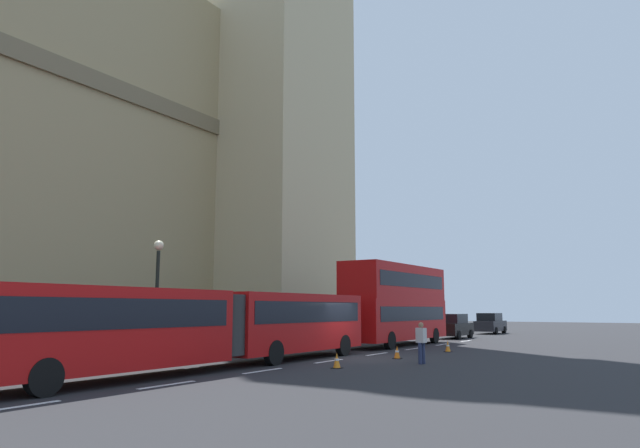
% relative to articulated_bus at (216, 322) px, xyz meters
% --- Properties ---
extents(ground_plane, '(160.00, 160.00, 0.00)m').
position_rel_articulated_bus_xyz_m(ground_plane, '(7.18, -1.99, -1.75)').
color(ground_plane, '#262628').
extents(lane_centre_marking, '(34.40, 0.16, 0.01)m').
position_rel_articulated_bus_xyz_m(lane_centre_marking, '(7.31, -1.99, -1.74)').
color(lane_centre_marking, silver).
rests_on(lane_centre_marking, ground_plane).
extents(articulated_bus, '(18.74, 2.54, 2.90)m').
position_rel_articulated_bus_xyz_m(articulated_bus, '(0.00, 0.00, 0.00)').
color(articulated_bus, '#B20F0F').
rests_on(articulated_bus, ground_plane).
extents(double_decker_bus, '(10.50, 2.54, 4.90)m').
position_rel_articulated_bus_xyz_m(double_decker_bus, '(16.31, 0.00, 0.96)').
color(double_decker_bus, '#B20F0F').
rests_on(double_decker_bus, ground_plane).
extents(sedan_lead, '(4.40, 1.86, 1.85)m').
position_rel_articulated_bus_xyz_m(sedan_lead, '(26.50, -0.03, -0.83)').
color(sedan_lead, black).
rests_on(sedan_lead, ground_plane).
extents(sedan_trailing, '(4.40, 1.86, 1.85)m').
position_rel_articulated_bus_xyz_m(sedan_trailing, '(36.27, -0.07, -0.83)').
color(sedan_trailing, black).
rests_on(sedan_trailing, ground_plane).
extents(traffic_cone_west, '(0.36, 0.36, 0.58)m').
position_rel_articulated_bus_xyz_m(traffic_cone_west, '(2.60, -3.83, -1.46)').
color(traffic_cone_west, black).
rests_on(traffic_cone_west, ground_plane).
extents(traffic_cone_middle, '(0.36, 0.36, 0.58)m').
position_rel_articulated_bus_xyz_m(traffic_cone_middle, '(7.69, -3.98, -1.46)').
color(traffic_cone_middle, black).
rests_on(traffic_cone_middle, ground_plane).
extents(traffic_cone_east, '(0.36, 0.36, 0.58)m').
position_rel_articulated_bus_xyz_m(traffic_cone_east, '(12.93, -4.47, -1.46)').
color(traffic_cone_east, black).
rests_on(traffic_cone_east, ground_plane).
extents(street_lamp, '(0.44, 0.44, 5.27)m').
position_rel_articulated_bus_xyz_m(street_lamp, '(1.08, 4.51, 1.31)').
color(street_lamp, black).
rests_on(street_lamp, ground_plane).
extents(pedestrian_near_cones, '(0.35, 0.45, 1.69)m').
position_rel_articulated_bus_xyz_m(pedestrian_near_cones, '(5.97, -5.88, -0.83)').
color(pedestrian_near_cones, '#262D4C').
rests_on(pedestrian_near_cones, ground_plane).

